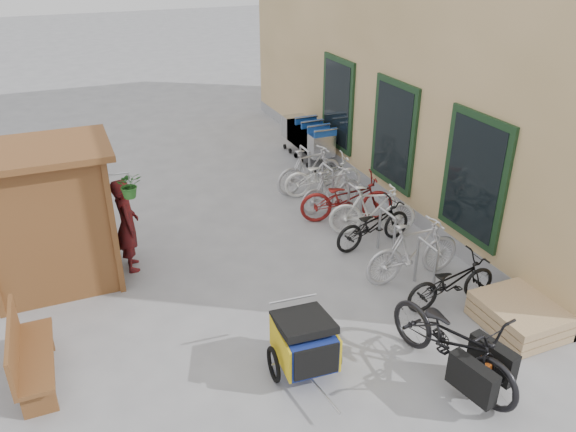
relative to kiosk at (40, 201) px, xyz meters
name	(u,v)px	position (x,y,z in m)	size (l,w,h in m)	color
ground	(296,321)	(3.28, -2.47, -1.55)	(80.00, 80.00, 0.00)	#98989B
building	(478,20)	(9.77, 2.03, 1.94)	(6.07, 13.00, 7.00)	tan
kiosk	(40,201)	(0.00, 0.00, 0.00)	(2.49, 1.65, 2.40)	brown
bike_rack	(355,203)	(5.58, -0.07, -1.04)	(0.05, 5.35, 0.86)	#A5A8AD
pallet_stack	(519,316)	(6.28, -3.87, -1.34)	(1.00, 1.20, 0.40)	tan
bench	(27,354)	(-0.40, -2.35, -1.06)	(0.47, 1.52, 0.96)	brown
shopping_carts	(307,135)	(6.28, 3.72, -0.90)	(0.63, 2.11, 1.12)	silver
child_trailer	(305,341)	(2.96, -3.50, -1.05)	(0.94, 1.56, 0.91)	navy
cargo_bike	(454,342)	(4.72, -4.31, -1.00)	(1.11, 2.21, 1.11)	black
person_kiosk	(127,225)	(1.24, 0.07, -0.71)	(0.61, 0.40, 1.68)	maroon
bike_0	(452,282)	(5.70, -2.99, -1.13)	(0.56, 1.60, 0.84)	black
bike_1	(413,251)	(5.57, -2.12, -1.01)	(0.51, 1.79, 1.08)	silver
bike_2	(373,224)	(5.55, -0.86, -1.12)	(0.58, 1.66, 0.87)	black
bike_3	(373,210)	(5.75, -0.47, -1.04)	(0.48, 1.69, 1.02)	white
bike_4	(347,198)	(5.56, 0.23, -1.05)	(0.66, 1.89, 0.99)	maroon
bike_5	(331,190)	(5.50, 0.80, -1.10)	(0.43, 1.52, 0.91)	silver
bike_6	(323,176)	(5.68, 1.56, -1.09)	(0.62, 1.77, 0.93)	white
bike_7	(309,170)	(5.49, 1.88, -1.04)	(0.48, 1.70, 1.02)	silver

